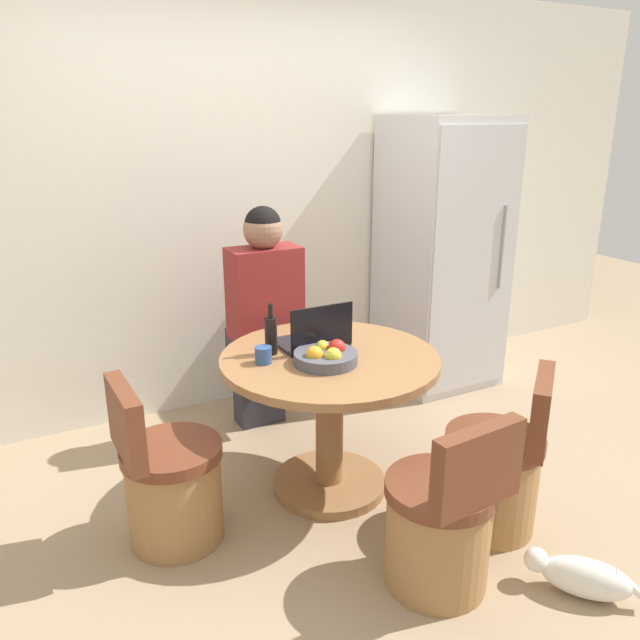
# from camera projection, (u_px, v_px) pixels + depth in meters

# --- Properties ---
(ground_plane) EXTENTS (12.00, 12.00, 0.00)m
(ground_plane) POSITION_uv_depth(u_px,v_px,m) (341.00, 522.00, 2.93)
(ground_plane) COLOR #9E8466
(wall_back) EXTENTS (7.00, 0.06, 2.60)m
(wall_back) POSITION_uv_depth(u_px,v_px,m) (217.00, 203.00, 3.83)
(wall_back) COLOR silver
(wall_back) RESTS_ON ground_plane
(refrigerator) EXTENTS (0.70, 0.71, 1.82)m
(refrigerator) POSITION_uv_depth(u_px,v_px,m) (441.00, 254.00, 4.27)
(refrigerator) COLOR silver
(refrigerator) RESTS_ON ground_plane
(dining_table) EXTENTS (1.05, 1.05, 0.73)m
(dining_table) POSITION_uv_depth(u_px,v_px,m) (330.00, 399.00, 3.05)
(dining_table) COLOR olive
(dining_table) RESTS_ON ground_plane
(chair_near_right_corner) EXTENTS (0.51, 0.51, 0.78)m
(chair_near_right_corner) POSITION_uv_depth(u_px,v_px,m) (496.00, 473.00, 2.83)
(chair_near_right_corner) COLOR #9E7042
(chair_near_right_corner) RESTS_ON ground_plane
(chair_near_camera) EXTENTS (0.44, 0.45, 0.78)m
(chair_near_camera) POSITION_uv_depth(u_px,v_px,m) (441.00, 526.00, 2.47)
(chair_near_camera) COLOR #9E7042
(chair_near_camera) RESTS_ON ground_plane
(chair_left_side) EXTENTS (0.44, 0.44, 0.78)m
(chair_left_side) POSITION_uv_depth(u_px,v_px,m) (170.00, 485.00, 2.74)
(chair_left_side) COLOR #9E7042
(chair_left_side) RESTS_ON ground_plane
(person_seated) EXTENTS (0.40, 0.37, 1.35)m
(person_seated) POSITION_uv_depth(u_px,v_px,m) (263.00, 310.00, 3.58)
(person_seated) COLOR #2D2D38
(person_seated) RESTS_ON ground_plane
(laptop) EXTENTS (0.33, 0.26, 0.23)m
(laptop) POSITION_uv_depth(u_px,v_px,m) (314.00, 338.00, 3.08)
(laptop) COLOR #232328
(laptop) RESTS_ON dining_table
(fruit_bowl) EXTENTS (0.30, 0.30, 0.10)m
(fruit_bowl) POSITION_uv_depth(u_px,v_px,m) (326.00, 356.00, 2.87)
(fruit_bowl) COLOR #4C4C56
(fruit_bowl) RESTS_ON dining_table
(coffee_cup) EXTENTS (0.08, 0.08, 0.08)m
(coffee_cup) POSITION_uv_depth(u_px,v_px,m) (263.00, 355.00, 2.87)
(coffee_cup) COLOR #2D4C84
(coffee_cup) RESTS_ON dining_table
(bottle) EXTENTS (0.06, 0.06, 0.25)m
(bottle) POSITION_uv_depth(u_px,v_px,m) (271.00, 334.00, 2.97)
(bottle) COLOR black
(bottle) RESTS_ON dining_table
(cat) EXTENTS (0.34, 0.38, 0.16)m
(cat) POSITION_uv_depth(u_px,v_px,m) (582.00, 576.00, 2.47)
(cat) COLOR white
(cat) RESTS_ON ground_plane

